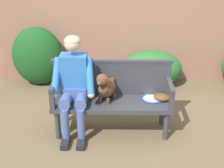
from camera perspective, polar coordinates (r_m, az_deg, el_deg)
name	(u,v)px	position (r m, az deg, el deg)	size (l,w,h in m)	color
ground_plane	(112,130)	(4.34, 0.00, -8.47)	(40.00, 40.00, 0.00)	brown
brick_garden_fence	(114,17)	(5.65, 0.30, 12.06)	(8.00, 0.30, 2.26)	#936651
hedge_bush_mid_right	(38,56)	(5.65, -13.39, 4.95)	(0.89, 0.62, 1.04)	#194C1E
hedge_bush_far_left	(151,69)	(5.55, 7.20, 2.80)	(1.06, 0.70, 0.63)	#286B2D
garden_bench	(112,105)	(4.14, 0.00, -3.93)	(1.56, 0.49, 0.46)	#38383D
bench_backrest	(112,77)	(4.19, 0.05, 1.31)	(1.60, 0.06, 0.50)	#38383D
bench_armrest_left_end	(53,90)	(4.02, -10.65, -1.09)	(0.06, 0.49, 0.28)	#38383D
bench_armrest_right_end	(171,91)	(4.00, 10.67, -1.23)	(0.06, 0.49, 0.28)	#38383D
person_seated	(74,83)	(4.01, -6.98, 0.25)	(0.56, 0.65, 1.33)	black
dog_on_bench	(106,87)	(4.01, -1.11, -0.48)	(0.31, 0.42, 0.43)	brown
tennis_racket	(151,97)	(4.22, 7.21, -2.42)	(0.38, 0.58, 0.03)	blue
baseball_glove	(162,97)	(4.17, 9.05, -2.37)	(0.22, 0.17, 0.09)	brown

